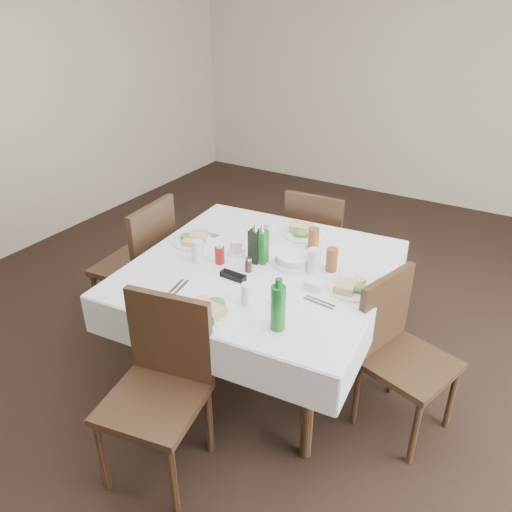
% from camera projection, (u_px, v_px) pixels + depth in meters
% --- Properties ---
extents(ground_plane, '(7.00, 7.00, 0.00)m').
position_uv_depth(ground_plane, '(290.00, 379.00, 3.14)').
color(ground_plane, black).
extents(room_shell, '(6.04, 7.04, 2.80)m').
position_uv_depth(room_shell, '(301.00, 100.00, 2.34)').
color(room_shell, beige).
rests_on(room_shell, ground).
extents(dining_table, '(1.52, 1.52, 0.76)m').
position_uv_depth(dining_table, '(261.00, 277.00, 2.91)').
color(dining_table, black).
rests_on(dining_table, ground).
extents(chair_north, '(0.45, 0.45, 0.91)m').
position_uv_depth(chair_north, '(317.00, 240.00, 3.71)').
color(chair_north, black).
rests_on(chair_north, ground).
extents(chair_south, '(0.51, 0.51, 0.93)m').
position_uv_depth(chair_south, '(162.00, 377.00, 2.39)').
color(chair_south, black).
rests_on(chair_south, ground).
extents(chair_east, '(0.53, 0.53, 0.89)m').
position_uv_depth(chair_east, '(397.00, 345.00, 2.64)').
color(chair_east, black).
rests_on(chair_east, ground).
extents(chair_west, '(0.49, 0.49, 0.96)m').
position_uv_depth(chair_west, '(143.00, 258.00, 3.41)').
color(chair_west, black).
rests_on(chair_west, ground).
extents(meal_north, '(0.27, 0.27, 0.06)m').
position_uv_depth(meal_north, '(303.00, 232.00, 3.22)').
color(meal_north, white).
rests_on(meal_north, dining_table).
extents(meal_south, '(0.27, 0.27, 0.06)m').
position_uv_depth(meal_south, '(210.00, 309.00, 2.45)').
color(meal_south, white).
rests_on(meal_south, dining_table).
extents(meal_east, '(0.25, 0.25, 0.05)m').
position_uv_depth(meal_east, '(351.00, 287.00, 2.63)').
color(meal_east, white).
rests_on(meal_east, dining_table).
extents(meal_west, '(0.25, 0.25, 0.05)m').
position_uv_depth(meal_west, '(193.00, 239.00, 3.14)').
color(meal_west, white).
rests_on(meal_west, dining_table).
extents(side_plate_a, '(0.16, 0.16, 0.01)m').
position_uv_depth(side_plate_a, '(261.00, 235.00, 3.23)').
color(side_plate_a, white).
rests_on(side_plate_a, dining_table).
extents(side_plate_b, '(0.17, 0.17, 0.01)m').
position_uv_depth(side_plate_b, '(284.00, 299.00, 2.55)').
color(side_plate_b, white).
rests_on(side_plate_b, dining_table).
extents(water_n, '(0.08, 0.08, 0.14)m').
position_uv_depth(water_n, '(270.00, 233.00, 3.11)').
color(water_n, silver).
rests_on(water_n, dining_table).
extents(water_s, '(0.06, 0.06, 0.11)m').
position_uv_depth(water_s, '(247.00, 294.00, 2.51)').
color(water_s, silver).
rests_on(water_s, dining_table).
extents(water_e, '(0.08, 0.08, 0.14)m').
position_uv_depth(water_e, '(314.00, 261.00, 2.78)').
color(water_e, silver).
rests_on(water_e, dining_table).
extents(water_w, '(0.07, 0.07, 0.13)m').
position_uv_depth(water_w, '(198.00, 251.00, 2.89)').
color(water_w, silver).
rests_on(water_w, dining_table).
extents(iced_tea_a, '(0.07, 0.07, 0.14)m').
position_uv_depth(iced_tea_a, '(313.00, 239.00, 3.03)').
color(iced_tea_a, brown).
rests_on(iced_tea_a, dining_table).
extents(iced_tea_b, '(0.07, 0.07, 0.14)m').
position_uv_depth(iced_tea_b, '(332.00, 260.00, 2.80)').
color(iced_tea_b, brown).
rests_on(iced_tea_b, dining_table).
extents(bread_basket, '(0.21, 0.21, 0.07)m').
position_uv_depth(bread_basket, '(294.00, 261.00, 2.86)').
color(bread_basket, silver).
rests_on(bread_basket, dining_table).
extents(oil_cruet_dark, '(0.06, 0.06, 0.26)m').
position_uv_depth(oil_cruet_dark, '(255.00, 245.00, 2.87)').
color(oil_cruet_dark, black).
rests_on(oil_cruet_dark, dining_table).
extents(oil_cruet_green, '(0.06, 0.06, 0.26)m').
position_uv_depth(oil_cruet_green, '(262.00, 245.00, 2.86)').
color(oil_cruet_green, '#186524').
rests_on(oil_cruet_green, dining_table).
extents(ketchup_bottle, '(0.06, 0.06, 0.12)m').
position_uv_depth(ketchup_bottle, '(220.00, 254.00, 2.88)').
color(ketchup_bottle, maroon).
rests_on(ketchup_bottle, dining_table).
extents(salt_shaker, '(0.03, 0.03, 0.07)m').
position_uv_depth(salt_shaker, '(249.00, 264.00, 2.82)').
color(salt_shaker, white).
rests_on(salt_shaker, dining_table).
extents(pepper_shaker, '(0.04, 0.04, 0.09)m').
position_uv_depth(pepper_shaker, '(248.00, 265.00, 2.80)').
color(pepper_shaker, '#44291F').
rests_on(pepper_shaker, dining_table).
extents(coffee_mug, '(0.13, 0.12, 0.08)m').
position_uv_depth(coffee_mug, '(237.00, 248.00, 2.99)').
color(coffee_mug, white).
rests_on(coffee_mug, dining_table).
extents(sunglasses, '(0.15, 0.06, 0.03)m').
position_uv_depth(sunglasses, '(233.00, 276.00, 2.74)').
color(sunglasses, black).
rests_on(sunglasses, dining_table).
extents(green_bottle, '(0.07, 0.07, 0.27)m').
position_uv_depth(green_bottle, '(278.00, 307.00, 2.29)').
color(green_bottle, '#186524').
rests_on(green_bottle, dining_table).
extents(sugar_caddy, '(0.09, 0.05, 0.05)m').
position_uv_depth(sugar_caddy, '(313.00, 286.00, 2.64)').
color(sugar_caddy, white).
rests_on(sugar_caddy, dining_table).
extents(cutlery_n, '(0.06, 0.20, 0.01)m').
position_uv_depth(cutlery_n, '(315.00, 243.00, 3.13)').
color(cutlery_n, silver).
rests_on(cutlery_n, dining_table).
extents(cutlery_s, '(0.08, 0.20, 0.01)m').
position_uv_depth(cutlery_s, '(177.00, 289.00, 2.64)').
color(cutlery_s, silver).
rests_on(cutlery_s, dining_table).
extents(cutlery_e, '(0.18, 0.06, 0.01)m').
position_uv_depth(cutlery_e, '(319.00, 303.00, 2.53)').
color(cutlery_e, silver).
rests_on(cutlery_e, dining_table).
extents(cutlery_w, '(0.18, 0.05, 0.01)m').
position_uv_depth(cutlery_w, '(207.00, 234.00, 3.24)').
color(cutlery_w, silver).
rests_on(cutlery_w, dining_table).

